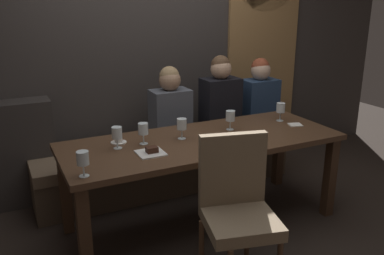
% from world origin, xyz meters
% --- Properties ---
extents(ground, '(9.00, 9.00, 0.00)m').
position_xyz_m(ground, '(0.00, 0.00, 0.00)').
color(ground, black).
extents(back_wall_tiled, '(6.00, 0.12, 3.00)m').
position_xyz_m(back_wall_tiled, '(0.00, 1.22, 1.50)').
color(back_wall_tiled, '#383330').
rests_on(back_wall_tiled, ground).
extents(arched_door, '(0.90, 0.05, 2.55)m').
position_xyz_m(arched_door, '(1.35, 1.15, 1.36)').
color(arched_door, olive).
rests_on(arched_door, ground).
extents(dining_table, '(2.20, 0.84, 0.74)m').
position_xyz_m(dining_table, '(0.00, 0.00, 0.65)').
color(dining_table, '#412B1C').
rests_on(dining_table, ground).
extents(banquette_bench, '(2.50, 0.44, 0.45)m').
position_xyz_m(banquette_bench, '(0.00, 0.70, 0.23)').
color(banquette_bench, '#4A3C2E').
rests_on(banquette_bench, ground).
extents(chair_near_side, '(0.53, 0.53, 0.98)m').
position_xyz_m(chair_near_side, '(-0.13, -0.72, 0.56)').
color(chair_near_side, '#4C3321').
rests_on(chair_near_side, ground).
extents(diner_redhead, '(0.36, 0.24, 0.76)m').
position_xyz_m(diner_redhead, '(0.03, 0.72, 0.81)').
color(diner_redhead, '#4C515B').
rests_on(diner_redhead, banquette_bench).
extents(diner_bearded, '(0.36, 0.24, 0.83)m').
position_xyz_m(diner_bearded, '(0.54, 0.67, 0.84)').
color(diner_bearded, black).
rests_on(diner_bearded, banquette_bench).
extents(diner_far_end, '(0.36, 0.24, 0.77)m').
position_xyz_m(diner_far_end, '(1.03, 0.73, 0.81)').
color(diner_far_end, navy).
rests_on(diner_far_end, banquette_bench).
extents(wine_glass_near_left, '(0.08, 0.08, 0.16)m').
position_xyz_m(wine_glass_near_left, '(0.31, 0.11, 0.85)').
color(wine_glass_near_left, silver).
rests_on(wine_glass_near_left, dining_table).
extents(wine_glass_far_left, '(0.08, 0.08, 0.16)m').
position_xyz_m(wine_glass_far_left, '(0.85, 0.14, 0.86)').
color(wine_glass_far_left, silver).
rests_on(wine_glass_far_left, dining_table).
extents(wine_glass_center_front, '(0.08, 0.08, 0.16)m').
position_xyz_m(wine_glass_center_front, '(-0.66, 0.08, 0.86)').
color(wine_glass_center_front, silver).
rests_on(wine_glass_center_front, dining_table).
extents(wine_glass_near_right, '(0.08, 0.08, 0.16)m').
position_xyz_m(wine_glass_near_right, '(-0.46, 0.09, 0.86)').
color(wine_glass_near_right, silver).
rests_on(wine_glass_near_right, dining_table).
extents(wine_glass_end_right, '(0.08, 0.08, 0.16)m').
position_xyz_m(wine_glass_end_right, '(-0.15, 0.07, 0.85)').
color(wine_glass_end_right, silver).
rests_on(wine_glass_end_right, dining_table).
extents(wine_glass_center_back, '(0.08, 0.08, 0.16)m').
position_xyz_m(wine_glass_center_back, '(-0.99, -0.31, 0.85)').
color(wine_glass_center_back, silver).
rests_on(wine_glass_center_back, dining_table).
extents(espresso_cup, '(0.12, 0.12, 0.06)m').
position_xyz_m(espresso_cup, '(-0.62, 0.20, 0.77)').
color(espresso_cup, white).
rests_on(espresso_cup, dining_table).
extents(dessert_plate, '(0.19, 0.19, 0.05)m').
position_xyz_m(dessert_plate, '(-0.48, -0.13, 0.75)').
color(dessert_plate, white).
rests_on(dessert_plate, dining_table).
extents(folded_napkin, '(0.14, 0.13, 0.01)m').
position_xyz_m(folded_napkin, '(0.89, -0.03, 0.74)').
color(folded_napkin, silver).
rests_on(folded_napkin, dining_table).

